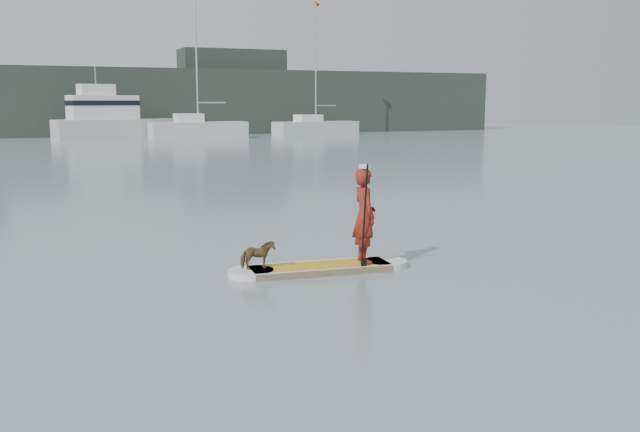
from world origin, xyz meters
name	(u,v)px	position (x,y,z in m)	size (l,w,h in m)	color
ground	(107,250)	(0.00, 0.00, 0.00)	(140.00, 140.00, 0.00)	slate
paddleboard	(320,268)	(3.28, -3.34, 0.06)	(3.29, 1.04, 0.12)	orange
paddler	(364,216)	(4.11, -3.43, 0.97)	(0.62, 0.41, 1.70)	maroon
white_cap	(365,166)	(4.11, -3.43, 1.85)	(0.22, 0.22, 0.07)	silver
dog	(258,255)	(2.16, -3.24, 0.37)	(0.27, 0.58, 0.49)	brown
paddle	(364,228)	(3.96, -3.73, 0.80)	(0.10, 0.30, 2.00)	black
sailboat_e	(197,129)	(11.97, 43.42, 0.81)	(7.83, 2.60, 11.33)	silver
sailboat_f	(315,127)	(23.12, 45.09, 0.79)	(8.07, 3.36, 11.72)	silver
motor_yacht_a	(110,119)	(5.35, 46.10, 1.63)	(10.08, 4.82, 5.81)	silver
shore_mass	(37,102)	(0.00, 53.00, 3.00)	(90.00, 6.00, 6.00)	#202822
shore_building_east	(232,92)	(18.00, 54.00, 4.00)	(10.00, 4.00, 8.00)	#202822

